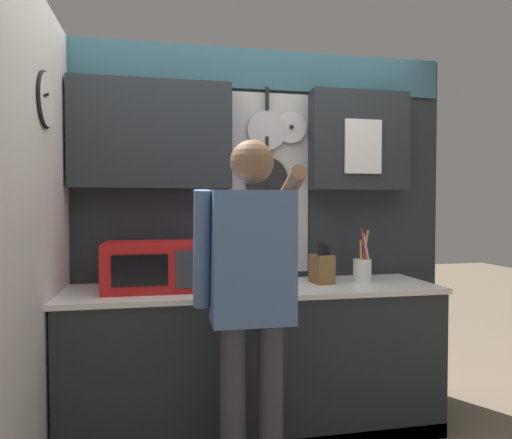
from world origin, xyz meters
TOP-DOWN VIEW (x-y plane):
  - ground_plane at (0.00, 0.00)m, footprint 14.00×14.00m
  - base_cabinet_counter at (0.00, -0.00)m, footprint 2.21×0.63m
  - back_wall_unit at (-0.01, 0.28)m, footprint 2.78×0.22m
  - side_wall at (-1.13, -0.40)m, footprint 0.07×1.60m
  - microwave at (-0.60, 0.03)m, footprint 0.54×0.40m
  - knife_block at (0.43, 0.03)m, footprint 0.13×0.16m
  - utensil_crock at (0.70, 0.03)m, footprint 0.12×0.12m
  - person at (-0.13, -0.58)m, footprint 0.54×0.63m

SIDE VIEW (x-z plane):
  - ground_plane at x=0.00m, z-range 0.00..0.00m
  - base_cabinet_counter at x=0.00m, z-range 0.00..0.88m
  - utensil_crock at x=0.70m, z-range 0.80..1.14m
  - knife_block at x=0.43m, z-range 0.85..1.11m
  - person at x=-0.13m, z-range 0.16..1.83m
  - microwave at x=-0.60m, z-range 0.88..1.16m
  - side_wall at x=-1.13m, z-range 0.01..2.41m
  - back_wall_unit at x=-0.01m, z-range 0.27..2.66m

